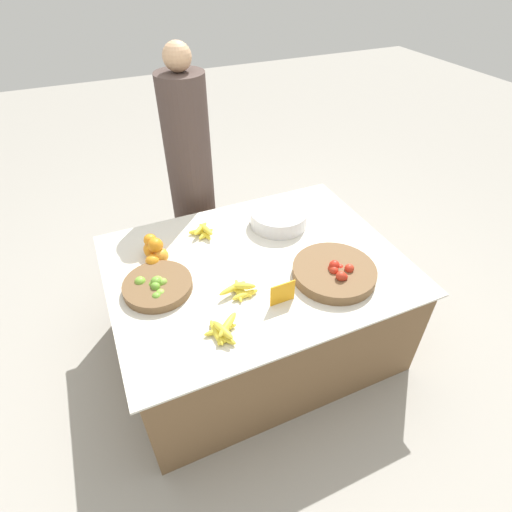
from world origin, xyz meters
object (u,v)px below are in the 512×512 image
(tomato_basket, at_px, (335,272))
(price_sign, at_px, (283,293))
(metal_bowl, at_px, (279,217))
(vendor_person, at_px, (191,180))
(lime_bowl, at_px, (157,286))

(tomato_basket, bearing_deg, price_sign, -170.38)
(price_sign, bearing_deg, tomato_basket, 8.49)
(metal_bowl, xyz_separation_m, price_sign, (-0.27, -0.58, 0.01))
(metal_bowl, relative_size, vendor_person, 0.22)
(lime_bowl, relative_size, vendor_person, 0.22)
(tomato_basket, relative_size, price_sign, 3.33)
(tomato_basket, height_order, metal_bowl, tomato_basket)
(price_sign, xyz_separation_m, vendor_person, (-0.09, 1.14, 0.03))
(metal_bowl, height_order, price_sign, price_sign)
(lime_bowl, distance_m, metal_bowl, 0.83)
(vendor_person, bearing_deg, price_sign, -85.27)
(lime_bowl, bearing_deg, tomato_basket, -17.54)
(lime_bowl, xyz_separation_m, price_sign, (0.52, -0.32, 0.03))
(tomato_basket, bearing_deg, metal_bowl, 95.70)
(metal_bowl, bearing_deg, tomato_basket, -84.30)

